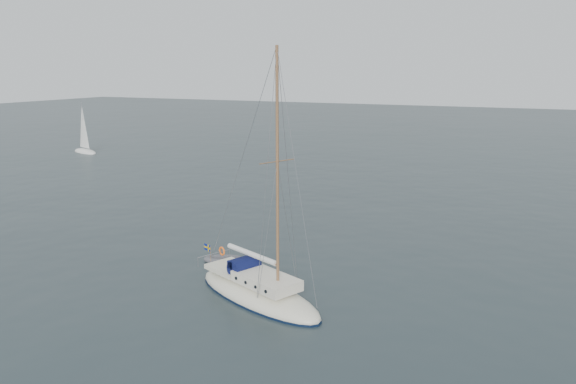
% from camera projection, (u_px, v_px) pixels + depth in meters
% --- Properties ---
extents(ground, '(300.00, 300.00, 0.00)m').
position_uv_depth(ground, '(279.00, 291.00, 29.33)').
color(ground, black).
rests_on(ground, ground).
extents(sailboat, '(9.10, 2.73, 12.96)m').
position_uv_depth(sailboat, '(258.00, 280.00, 28.21)').
color(sailboat, beige).
rests_on(sailboat, ground).
extents(dinghy, '(2.47, 1.12, 0.35)m').
position_uv_depth(dinghy, '(224.00, 259.00, 33.64)').
color(dinghy, '#535258').
rests_on(dinghy, ground).
extents(distant_yacht_a, '(5.48, 2.92, 7.26)m').
position_uv_depth(distant_yacht_a, '(83.00, 130.00, 76.38)').
color(distant_yacht_a, silver).
rests_on(distant_yacht_a, ground).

